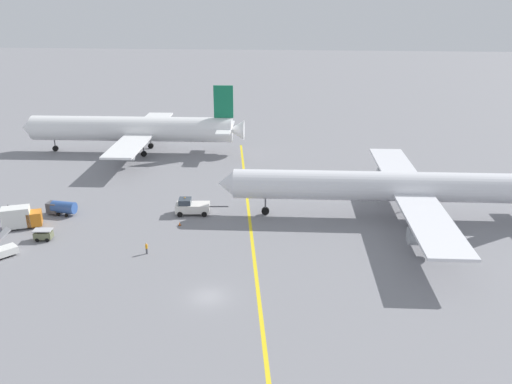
% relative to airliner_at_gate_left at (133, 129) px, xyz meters
% --- Properties ---
extents(ground_plane, '(600.00, 600.00, 0.00)m').
position_rel_airliner_at_gate_left_xyz_m(ground_plane, '(27.58, -61.35, -5.50)').
color(ground_plane, gray).
extents(taxiway_stripe, '(17.20, 118.90, 0.01)m').
position_rel_airliner_at_gate_left_xyz_m(taxiway_stripe, '(32.40, -51.35, -5.49)').
color(taxiway_stripe, yellow).
rests_on(taxiway_stripe, ground).
extents(airliner_at_gate_left, '(52.02, 41.75, 15.74)m').
position_rel_airliner_at_gate_left_xyz_m(airliner_at_gate_left, '(0.00, 0.00, 0.00)').
color(airliner_at_gate_left, white).
rests_on(airliner_at_gate_left, ground).
extents(airliner_being_pushed, '(58.34, 48.61, 16.20)m').
position_rel_airliner_at_gate_left_xyz_m(airliner_being_pushed, '(54.63, -34.24, -0.14)').
color(airliner_being_pushed, silver).
rests_on(airliner_being_pushed, ground).
extents(pushback_tug, '(8.94, 3.50, 3.03)m').
position_rel_airliner_at_gate_left_xyz_m(pushback_tug, '(20.44, -35.52, -4.21)').
color(pushback_tug, white).
rests_on(pushback_tug, ground).
extents(gse_baggage_cart_trailing, '(2.86, 1.81, 1.71)m').
position_rel_airliner_at_gate_left_xyz_m(gse_baggage_cart_trailing, '(0.06, -47.43, -4.63)').
color(gse_baggage_cart_trailing, '#666B4C').
rests_on(gse_baggage_cart_trailing, ground).
extents(gse_stair_truck_yellow, '(4.44, 4.72, 4.06)m').
position_rel_airliner_at_gate_left_xyz_m(gse_stair_truck_yellow, '(-3.45, -53.50, -4.47)').
color(gse_stair_truck_yellow, silver).
rests_on(gse_stair_truck_yellow, ground).
extents(gse_fuel_bowser_stubby, '(5.12, 2.55, 2.40)m').
position_rel_airliner_at_gate_left_xyz_m(gse_fuel_bowser_stubby, '(-1.35, -37.71, -4.16)').
color(gse_fuel_bowser_stubby, '#2D5199').
rests_on(gse_fuel_bowser_stubby, ground).
extents(gse_gpu_cart_small, '(2.01, 2.39, 1.90)m').
position_rel_airliner_at_gate_left_xyz_m(gse_gpu_cart_small, '(-9.92, -38.26, -4.70)').
color(gse_gpu_cart_small, gray).
rests_on(gse_gpu_cart_small, ground).
extents(gse_catering_truck_tall, '(6.31, 4.41, 3.50)m').
position_rel_airliner_at_gate_left_xyz_m(gse_catering_truck_tall, '(-5.41, -43.32, -3.74)').
color(gse_catering_truck_tall, orange).
rests_on(gse_catering_truck_tall, ground).
extents(ground_crew_wing_walker_right, '(0.36, 0.36, 1.70)m').
position_rel_airliner_at_gate_left_xyz_m(ground_crew_wing_walker_right, '(16.86, -50.63, -4.61)').
color(ground_crew_wing_walker_right, '#4C4C51').
rests_on(ground_crew_wing_walker_right, ground).
extents(traffic_cone_wingtip_starboard, '(0.44, 0.44, 0.60)m').
position_rel_airliner_at_gate_left_xyz_m(traffic_cone_wingtip_starboard, '(19.43, -40.52, -5.22)').
color(traffic_cone_wingtip_starboard, orange).
rests_on(traffic_cone_wingtip_starboard, ground).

